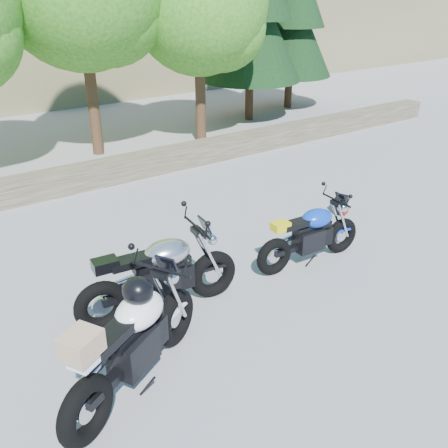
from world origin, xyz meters
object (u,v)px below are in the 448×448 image
at_px(white_bike, 133,339).
at_px(backpack, 341,205).
at_px(silver_bike, 160,276).
at_px(blue_bike, 310,235).

relative_size(white_bike, backpack, 6.12).
distance_m(white_bike, backpack, 5.62).
distance_m(silver_bike, backpack, 4.47).
relative_size(white_bike, blue_bike, 1.09).
xyz_separation_m(silver_bike, backpack, (4.37, 0.85, -0.39)).
distance_m(blue_bike, backpack, 2.11).
bearing_deg(silver_bike, blue_bike, 2.21).
distance_m(silver_bike, white_bike, 1.40).
height_order(white_bike, blue_bike, white_bike).
bearing_deg(blue_bike, silver_bike, -179.89).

